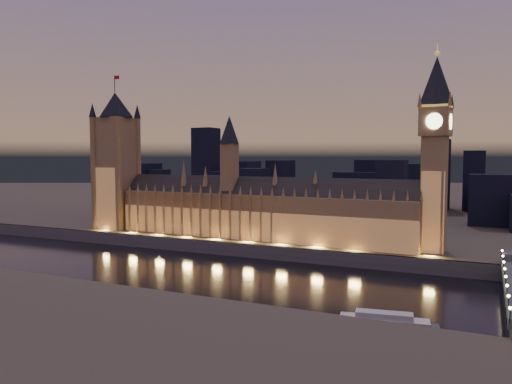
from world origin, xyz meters
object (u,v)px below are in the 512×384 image
at_px(palace_of_westminster, 256,210).
at_px(victoria_tower, 116,153).
at_px(river_boat, 384,320).
at_px(elizabeth_tower, 435,137).

bearing_deg(palace_of_westminster, victoria_tower, 179.91).
distance_m(victoria_tower, river_boat, 245.78).
bearing_deg(victoria_tower, palace_of_westminster, -0.09).
xyz_separation_m(palace_of_westminster, victoria_tower, (-111.94, 0.18, 35.81)).
bearing_deg(palace_of_westminster, river_boat, -47.00).
xyz_separation_m(palace_of_westminster, elizabeth_tower, (106.06, 0.19, 43.83)).
bearing_deg(river_boat, victoria_tower, 153.07).
distance_m(palace_of_westminster, victoria_tower, 117.53).
distance_m(palace_of_westminster, river_boat, 149.33).
xyz_separation_m(palace_of_westminster, river_boat, (100.42, -107.69, -24.81)).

